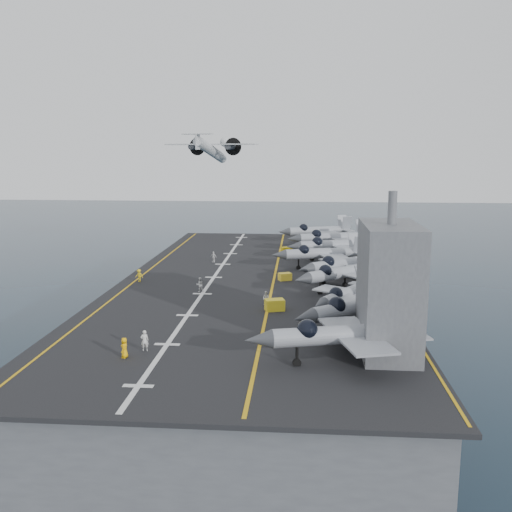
# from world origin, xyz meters

# --- Properties ---
(ground) EXTENTS (500.00, 500.00, 0.00)m
(ground) POSITION_xyz_m (0.00, 0.00, 0.00)
(ground) COLOR #142135
(ground) RESTS_ON ground
(hull) EXTENTS (36.00, 90.00, 10.00)m
(hull) POSITION_xyz_m (0.00, 0.00, 5.00)
(hull) COLOR #56595E
(hull) RESTS_ON ground
(flight_deck) EXTENTS (38.00, 92.00, 0.40)m
(flight_deck) POSITION_xyz_m (0.00, 0.00, 10.20)
(flight_deck) COLOR black
(flight_deck) RESTS_ON hull
(foul_line) EXTENTS (0.35, 90.00, 0.02)m
(foul_line) POSITION_xyz_m (3.00, 0.00, 10.42)
(foul_line) COLOR gold
(foul_line) RESTS_ON flight_deck
(landing_centerline) EXTENTS (0.50, 90.00, 0.02)m
(landing_centerline) POSITION_xyz_m (-6.00, 0.00, 10.42)
(landing_centerline) COLOR silver
(landing_centerline) RESTS_ON flight_deck
(deck_edge_port) EXTENTS (0.25, 90.00, 0.02)m
(deck_edge_port) POSITION_xyz_m (-17.00, 0.00, 10.42)
(deck_edge_port) COLOR gold
(deck_edge_port) RESTS_ON flight_deck
(deck_edge_stbd) EXTENTS (0.25, 90.00, 0.02)m
(deck_edge_stbd) POSITION_xyz_m (18.50, 0.00, 10.42)
(deck_edge_stbd) COLOR gold
(deck_edge_stbd) RESTS_ON flight_deck
(island_superstructure) EXTENTS (5.00, 10.00, 15.00)m
(island_superstructure) POSITION_xyz_m (15.00, -30.00, 17.90)
(island_superstructure) COLOR #56595E
(island_superstructure) RESTS_ON flight_deck
(fighter_jet_0) EXTENTS (18.22, 14.46, 5.55)m
(fighter_jet_0) POSITION_xyz_m (10.91, -33.44, 13.18)
(fighter_jet_0) COLOR gray
(fighter_jet_0) RESTS_ON flight_deck
(fighter_jet_1) EXTENTS (18.70, 17.85, 5.42)m
(fighter_jet_1) POSITION_xyz_m (13.25, -23.67, 13.11)
(fighter_jet_1) COLOR #8E979E
(fighter_jet_1) RESTS_ON flight_deck
(fighter_jet_2) EXTENTS (14.80, 16.20, 4.68)m
(fighter_jet_2) POSITION_xyz_m (12.45, -16.84, 12.74)
(fighter_jet_2) COLOR gray
(fighter_jet_2) RESTS_ON flight_deck
(fighter_jet_3) EXTENTS (17.79, 17.20, 5.17)m
(fighter_jet_3) POSITION_xyz_m (12.64, -6.25, 12.99)
(fighter_jet_3) COLOR gray
(fighter_jet_3) RESTS_ON flight_deck
(fighter_jet_4) EXTENTS (18.41, 17.54, 5.33)m
(fighter_jet_4) POSITION_xyz_m (13.45, -0.36, 13.07)
(fighter_jet_4) COLOR #9EA8AF
(fighter_jet_4) RESTS_ON flight_deck
(fighter_jet_5) EXTENTS (17.39, 13.89, 5.28)m
(fighter_jet_5) POSITION_xyz_m (10.61, 7.98, 13.04)
(fighter_jet_5) COLOR gray
(fighter_jet_5) RESTS_ON flight_deck
(fighter_jet_6) EXTENTS (18.44, 15.18, 5.51)m
(fighter_jet_6) POSITION_xyz_m (13.00, 15.92, 13.15)
(fighter_jet_6) COLOR #9299A2
(fighter_jet_6) RESTS_ON flight_deck
(fighter_jet_7) EXTENTS (18.90, 15.42, 5.67)m
(fighter_jet_7) POSITION_xyz_m (13.18, 24.21, 13.24)
(fighter_jet_7) COLOR gray
(fighter_jet_7) RESTS_ON flight_deck
(fighter_jet_8) EXTENTS (18.06, 14.97, 5.37)m
(fighter_jet_8) POSITION_xyz_m (10.62, 34.23, 13.09)
(fighter_jet_8) COLOR #9BA2AA
(fighter_jet_8) RESTS_ON flight_deck
(tow_cart_a) EXTENTS (2.53, 2.00, 1.33)m
(tow_cart_a) POSITION_xyz_m (3.86, -17.07, 11.07)
(tow_cart_a) COLOR yellow
(tow_cart_a) RESTS_ON flight_deck
(tow_cart_b) EXTENTS (2.12, 1.81, 1.08)m
(tow_cart_b) POSITION_xyz_m (4.62, -1.03, 10.94)
(tow_cart_b) COLOR yellow
(tow_cart_b) RESTS_ON flight_deck
(tow_cart_c) EXTENTS (2.25, 1.87, 1.15)m
(tow_cart_c) POSITION_xyz_m (4.32, 21.28, 10.98)
(tow_cart_c) COLOR gold
(tow_cart_c) RESTS_ON flight_deck
(crew_0) EXTENTS (0.82, 1.17, 1.88)m
(crew_0) POSITION_xyz_m (-9.02, -33.80, 11.34)
(crew_0) COLOR #FBB407
(crew_0) RESTS_ON flight_deck
(crew_2) EXTENTS (1.40, 1.22, 1.97)m
(crew_2) POSITION_xyz_m (-6.52, -8.85, 11.38)
(crew_2) COLOR silver
(crew_2) RESTS_ON flight_deck
(crew_3) EXTENTS (1.25, 0.99, 1.84)m
(crew_3) POSITION_xyz_m (-16.26, -3.63, 11.32)
(crew_3) COLOR yellow
(crew_3) RESTS_ON flight_deck
(crew_4) EXTENTS (1.31, 1.14, 1.84)m
(crew_4) POSITION_xyz_m (-7.82, 11.69, 11.32)
(crew_4) COLOR silver
(crew_4) RESTS_ON flight_deck
(crew_6) EXTENTS (1.36, 1.06, 2.02)m
(crew_6) POSITION_xyz_m (-7.67, -31.89, 11.41)
(crew_6) COLOR silver
(crew_6) RESTS_ON flight_deck
(crew_7) EXTENTS (1.28, 1.18, 1.77)m
(crew_7) POSITION_xyz_m (2.72, -14.98, 11.29)
(crew_7) COLOR silver
(crew_7) RESTS_ON flight_deck
(transport_plane) EXTENTS (26.42, 21.34, 5.45)m
(transport_plane) POSITION_xyz_m (-14.69, 53.70, 29.13)
(transport_plane) COLOR white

